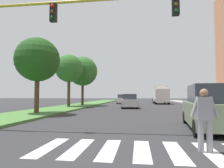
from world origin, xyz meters
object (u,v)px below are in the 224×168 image
(suv_crossing, at_px, (211,108))
(sedan_midblock, at_px, (129,101))
(tree_far, at_px, (69,69))
(tree_distant, at_px, (83,71))
(tree_mid, at_px, (38,60))
(pedestrian_performer, at_px, (205,117))
(sedan_far_horizon, at_px, (157,98))
(sedan_distant, at_px, (123,99))
(traffic_light_gantry, at_px, (53,29))
(truck_box_delivery, at_px, (160,95))

(suv_crossing, height_order, sedan_midblock, suv_crossing)
(tree_far, height_order, tree_distant, tree_distant)
(tree_mid, relative_size, suv_crossing, 1.23)
(suv_crossing, bearing_deg, pedestrian_performer, -111.35)
(sedan_far_horizon, bearing_deg, sedan_midblock, -103.16)
(tree_distant, height_order, pedestrian_performer, tree_distant)
(tree_mid, distance_m, pedestrian_performer, 13.48)
(pedestrian_performer, xyz_separation_m, sedan_far_horizon, (2.74, 41.88, -0.16))
(tree_mid, xyz_separation_m, tree_distant, (-0.06, 12.92, 0.67))
(tree_mid, bearing_deg, sedan_distant, 76.90)
(traffic_light_gantry, height_order, sedan_distant, traffic_light_gantry)
(sedan_midblock, height_order, sedan_far_horizon, sedan_far_horizon)
(tree_mid, height_order, sedan_far_horizon, tree_mid)
(sedan_distant, relative_size, sedan_far_horizon, 1.03)
(suv_crossing, distance_m, sedan_midblock, 15.07)
(sedan_midblock, bearing_deg, pedestrian_performer, -81.11)
(tree_mid, height_order, sedan_midblock, tree_mid)
(sedan_distant, bearing_deg, tree_mid, -103.10)
(tree_mid, bearing_deg, truck_box_delivery, 61.09)
(traffic_light_gantry, xyz_separation_m, sedan_midblock, (2.57, 15.72, -3.61))
(tree_far, height_order, sedan_midblock, tree_far)
(tree_distant, bearing_deg, truck_box_delivery, 35.35)
(suv_crossing, bearing_deg, sedan_midblock, 106.30)
(sedan_midblock, bearing_deg, truck_box_delivery, 67.57)
(traffic_light_gantry, relative_size, truck_box_delivery, 1.53)
(tree_far, relative_size, suv_crossing, 1.35)
(tree_far, bearing_deg, sedan_distant, 65.17)
(tree_distant, height_order, truck_box_delivery, tree_distant)
(sedan_far_horizon, bearing_deg, suv_crossing, -92.00)
(pedestrian_performer, bearing_deg, tree_distant, 113.98)
(traffic_light_gantry, xyz_separation_m, sedan_far_horizon, (8.14, 39.53, -3.60))
(truck_box_delivery, bearing_deg, pedestrian_performer, -94.11)
(pedestrian_performer, relative_size, sedan_midblock, 0.36)
(pedestrian_performer, relative_size, sedan_distant, 0.37)
(tree_far, distance_m, tree_distant, 3.83)
(traffic_light_gantry, xyz_separation_m, sedan_distant, (0.82, 28.15, -3.61))
(suv_crossing, xyz_separation_m, sedan_far_horizon, (1.34, 38.28, -0.15))
(tree_far, height_order, sedan_distant, tree_far)
(sedan_midblock, distance_m, sedan_distant, 12.55)
(sedan_distant, height_order, sedan_far_horizon, sedan_far_horizon)
(traffic_light_gantry, relative_size, sedan_far_horizon, 2.15)
(pedestrian_performer, distance_m, sedan_far_horizon, 41.97)
(truck_box_delivery, bearing_deg, sedan_midblock, -112.43)
(tree_mid, xyz_separation_m, pedestrian_performer, (9.61, -8.83, -3.36))
(sedan_far_horizon, bearing_deg, tree_distant, -121.69)
(tree_mid, height_order, pedestrian_performer, tree_mid)
(tree_mid, bearing_deg, sedan_far_horizon, 69.50)
(pedestrian_performer, bearing_deg, traffic_light_gantry, 156.52)
(tree_distant, bearing_deg, traffic_light_gantry, -77.56)
(tree_mid, relative_size, traffic_light_gantry, 0.62)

